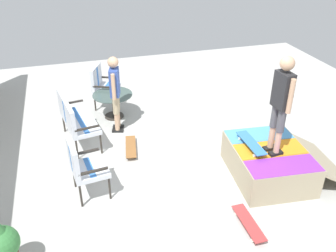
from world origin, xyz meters
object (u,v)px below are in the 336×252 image
object	(u,v)px
patio_bench	(74,117)
patio_chair_by_wall	(82,164)
skate_ramp	(270,162)
person_skater	(281,99)
patio_table	(113,101)
skateboard_on_ramp	(251,143)
potted_plant	(3,246)
person_watching	(115,89)
skateboard_by_bench	(131,147)
skateboard_spare	(249,223)
patio_chair_near_house	(102,83)

from	to	relation	value
patio_bench	patio_chair_by_wall	bearing A→B (deg)	-179.07
skate_ramp	person_skater	world-z (taller)	person_skater
patio_table	patio_chair_by_wall	bearing A→B (deg)	161.32
skateboard_on_ramp	skate_ramp	bearing A→B (deg)	-112.26
patio_bench	potted_plant	bearing A→B (deg)	160.11
skate_ramp	person_watching	world-z (taller)	person_watching
skateboard_by_bench	skateboard_on_ramp	world-z (taller)	skateboard_on_ramp
person_skater	potted_plant	bearing A→B (deg)	100.89
patio_chair_by_wall	person_watching	size ratio (longest dim) A/B	0.61
patio_table	potted_plant	size ratio (longest dim) A/B	0.98
person_skater	skateboard_spare	size ratio (longest dim) A/B	2.12
patio_bench	potted_plant	xyz separation A→B (m)	(-2.97, 1.07, -0.15)
patio_chair_near_house	person_skater	distance (m)	4.54
person_skater	skateboard_spare	world-z (taller)	person_skater
patio_table	skateboard_spare	world-z (taller)	patio_table
potted_plant	skateboard_spare	bearing A→B (deg)	-92.66
person_watching	skateboard_on_ramp	bearing A→B (deg)	-138.35
patio_table	person_skater	xyz separation A→B (m)	(-3.09, -2.27, 1.16)
patio_chair_near_house	patio_chair_by_wall	world-z (taller)	same
skateboard_on_ramp	person_skater	bearing A→B (deg)	-127.64
patio_table	skateboard_on_ramp	distance (m)	3.49
person_skater	skate_ramp	bearing A→B (deg)	-26.40
skateboard_spare	person_skater	bearing A→B (deg)	-42.31
patio_table	skateboard_by_bench	world-z (taller)	patio_table
patio_bench	patio_table	xyz separation A→B (m)	(0.94, -0.91, -0.21)
person_skater	skateboard_by_bench	world-z (taller)	person_skater
person_watching	patio_chair_near_house	bearing A→B (deg)	6.64
person_watching	potted_plant	world-z (taller)	person_watching
person_watching	person_skater	distance (m)	3.41
person_watching	skateboard_spare	xyz separation A→B (m)	(-3.44, -1.40, -0.88)
potted_plant	skateboard_by_bench	bearing A→B (deg)	-41.11
patio_table	skateboard_spare	bearing A→B (deg)	-161.22
skateboard_by_bench	potted_plant	world-z (taller)	potted_plant
patio_chair_by_wall	skateboard_on_ramp	size ratio (longest dim) A/B	1.27
patio_chair_near_house	skateboard_on_ramp	xyz separation A→B (m)	(-3.48, -2.13, 0.04)
patio_chair_near_house	skateboard_spare	bearing A→B (deg)	-161.81
skate_ramp	potted_plant	size ratio (longest dim) A/B	2.30
skate_ramp	patio_bench	size ratio (longest dim) A/B	1.59
patio_chair_by_wall	potted_plant	bearing A→B (deg)	139.49
patio_table	person_watching	world-z (taller)	person_watching
potted_plant	patio_table	bearing A→B (deg)	-26.95
potted_plant	skateboard_on_ramp	bearing A→B (deg)	-75.21
skateboard_on_ramp	potted_plant	xyz separation A→B (m)	(-1.05, 3.96, -0.19)
skateboard_by_bench	patio_bench	bearing A→B (deg)	60.10
patio_chair_near_house	patio_table	bearing A→B (deg)	-165.76
patio_chair_by_wall	person_watching	xyz separation A→B (m)	(1.99, -0.87, 0.35)
person_watching	skateboard_on_ramp	xyz separation A→B (m)	(-2.24, -1.99, -0.31)
patio_chair_by_wall	patio_table	distance (m)	2.77
patio_bench	person_watching	bearing A→B (deg)	-70.91
skate_ramp	skateboard_spare	world-z (taller)	skate_ramp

